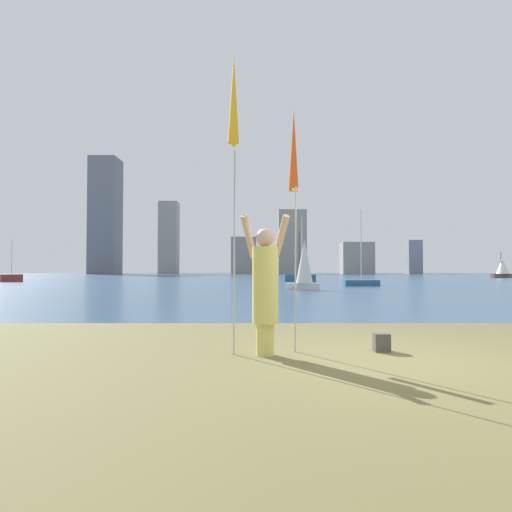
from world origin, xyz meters
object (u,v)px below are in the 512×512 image
(sailboat_5, at_px, (303,265))
(sailboat_4, at_px, (360,282))
(sailboat_6, at_px, (298,277))
(sailboat_3, at_px, (10,278))
(person, at_px, (264,286))
(kite_flag_left, at_px, (232,106))
(bag, at_px, (380,342))
(sailboat_1, at_px, (500,267))
(kite_flag_right, at_px, (292,156))

(sailboat_5, bearing_deg, sailboat_4, 50.39)
(sailboat_4, bearing_deg, sailboat_6, 107.65)
(sailboat_3, bearing_deg, person, -56.04)
(person, xyz_separation_m, kite_flag_left, (-0.45, -0.09, 2.58))
(bag, xyz_separation_m, sailboat_5, (0.91, 18.63, 1.31))
(person, relative_size, bag, 7.52)
(sailboat_1, distance_m, sailboat_3, 58.74)
(sailboat_6, bearing_deg, sailboat_4, -72.35)
(bag, bearing_deg, person, -171.07)
(person, distance_m, kite_flag_left, 2.62)
(kite_flag_left, height_order, sailboat_3, kite_flag_left)
(person, distance_m, sailboat_3, 40.80)
(person, height_order, kite_flag_right, kite_flag_right)
(bag, xyz_separation_m, sailboat_3, (-24.54, 33.56, 0.24))
(bag, distance_m, sailboat_1, 60.48)
(person, distance_m, sailboat_6, 35.36)
(sailboat_4, relative_size, sailboat_5, 1.28)
(kite_flag_right, bearing_deg, sailboat_5, 83.19)
(sailboat_1, height_order, sailboat_4, sailboat_4)
(sailboat_4, bearing_deg, person, -106.69)
(kite_flag_right, distance_m, sailboat_1, 61.07)
(sailboat_3, bearing_deg, kite_flag_right, -55.20)
(person, xyz_separation_m, sailboat_4, (7.38, 24.60, -0.69))
(kite_flag_left, xyz_separation_m, sailboat_3, (-22.34, 33.92, -3.20))
(sailboat_6, bearing_deg, sailboat_1, 30.18)
(person, relative_size, sailboat_6, 0.42)
(person, relative_size, sailboat_3, 0.52)
(person, relative_size, sailboat_4, 0.37)
(person, relative_size, kite_flag_left, 0.47)
(person, bearing_deg, kite_flag_left, 174.26)
(sailboat_1, distance_m, sailboat_6, 33.60)
(sailboat_1, relative_size, sailboat_5, 0.82)
(person, distance_m, kite_flag_right, 2.07)
(person, xyz_separation_m, sailboat_6, (4.03, 35.13, -0.60))
(sailboat_5, bearing_deg, bag, -92.80)
(person, xyz_separation_m, bag, (1.75, 0.28, -0.86))
(kite_flag_right, bearing_deg, sailboat_4, 74.04)
(kite_flag_right, relative_size, sailboat_3, 0.94)
(kite_flag_right, xyz_separation_m, sailboat_6, (3.57, 34.73, -2.59))
(sailboat_3, distance_m, sailboat_5, 29.53)
(bag, distance_m, sailboat_5, 18.70)
(sailboat_4, distance_m, sailboat_6, 11.05)
(kite_flag_right, relative_size, sailboat_5, 0.86)
(kite_flag_left, distance_m, kite_flag_right, 1.19)
(kite_flag_left, relative_size, sailboat_5, 1.02)
(sailboat_4, bearing_deg, kite_flag_left, -107.59)
(sailboat_4, bearing_deg, sailboat_1, 46.87)
(kite_flag_left, xyz_separation_m, sailboat_1, (33.51, 52.10, -2.19))
(sailboat_4, xyz_separation_m, sailboat_5, (-4.71, -5.70, 1.14))
(sailboat_3, bearing_deg, kite_flag_left, -56.63)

